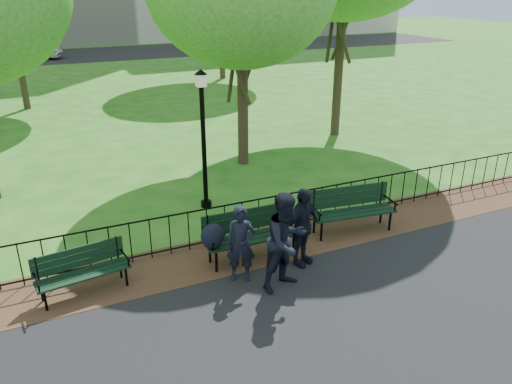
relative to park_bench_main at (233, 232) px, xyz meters
name	(u,v)px	position (x,y,z in m)	size (l,w,h in m)	color
ground	(275,288)	(0.36, -1.14, -0.69)	(120.00, 120.00, 0.00)	#1F621A
dirt_strip	(243,251)	(0.36, 0.36, -0.68)	(60.00, 1.60, 0.01)	#3B2618
far_street	(71,55)	(0.36, 33.86, -0.68)	(70.00, 9.00, 0.01)	black
iron_fence	(233,220)	(0.36, 0.86, -0.19)	(24.06, 0.06, 1.00)	black
park_bench_main	(233,232)	(0.00, 0.00, 0.00)	(2.08, 0.64, 1.10)	black
park_bench_left_a	(81,266)	(-2.85, 0.21, -0.16)	(1.68, 0.72, 0.93)	black
park_bench_right_a	(351,205)	(2.95, 0.24, -0.06)	(2.00, 0.84, 1.10)	black
lamppost	(203,135)	(0.42, 2.83, 1.16)	(0.31, 0.31, 3.40)	black
person_left	(241,244)	(-0.09, -0.62, 0.07)	(0.54, 0.36, 1.49)	black
person_mid	(286,241)	(0.56, -1.17, 0.25)	(0.90, 0.47, 1.85)	black
person_right	(302,227)	(1.21, -0.60, 0.13)	(0.95, 0.39, 1.62)	black
sedan_silver	(29,49)	(-2.55, 32.83, 0.04)	(1.52, 4.37, 1.44)	#9C9FA3
sedan_dark	(213,40)	(11.83, 33.39, -0.01)	(1.86, 4.58, 1.33)	black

